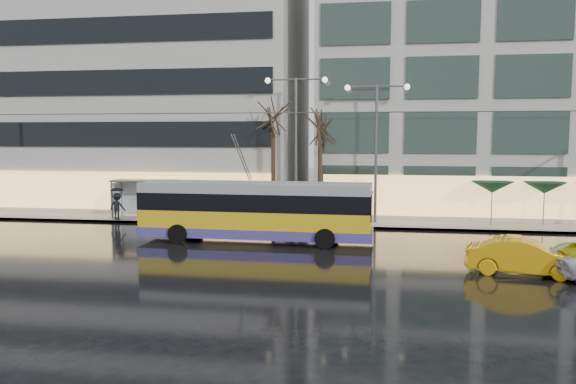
# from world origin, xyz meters

# --- Properties ---
(ground) EXTENTS (140.00, 140.00, 0.00)m
(ground) POSITION_xyz_m (0.00, 0.00, 0.00)
(ground) COLOR black
(ground) RESTS_ON ground
(sidewalk) EXTENTS (80.00, 10.00, 0.15)m
(sidewalk) POSITION_xyz_m (2.00, 14.00, 0.07)
(sidewalk) COLOR gray
(sidewalk) RESTS_ON ground
(kerb) EXTENTS (80.00, 0.10, 0.15)m
(kerb) POSITION_xyz_m (2.00, 9.05, 0.07)
(kerb) COLOR slate
(kerb) RESTS_ON ground
(building_left) EXTENTS (34.00, 14.00, 22.00)m
(building_left) POSITION_xyz_m (-16.00, 19.00, 11.15)
(building_left) COLOR #AEABA6
(building_left) RESTS_ON sidewalk
(building_right) EXTENTS (32.00, 14.00, 25.00)m
(building_right) POSITION_xyz_m (19.00, 19.00, 12.65)
(building_right) COLOR #AEABA6
(building_right) RESTS_ON sidewalk
(trolleybus) EXTENTS (12.22, 4.87, 5.64)m
(trolleybus) POSITION_xyz_m (0.79, 4.18, 1.53)
(trolleybus) COLOR gold
(trolleybus) RESTS_ON ground
(catenary) EXTENTS (42.24, 5.12, 7.00)m
(catenary) POSITION_xyz_m (1.00, 7.94, 4.25)
(catenary) COLOR #595B60
(catenary) RESTS_ON ground
(bus_shelter) EXTENTS (4.20, 1.60, 2.51)m
(bus_shelter) POSITION_xyz_m (-8.38, 10.69, 1.96)
(bus_shelter) COLOR #595B60
(bus_shelter) RESTS_ON sidewalk
(street_lamp_near) EXTENTS (3.96, 0.36, 9.03)m
(street_lamp_near) POSITION_xyz_m (2.00, 10.80, 5.99)
(street_lamp_near) COLOR #595B60
(street_lamp_near) RESTS_ON sidewalk
(street_lamp_far) EXTENTS (3.96, 0.36, 8.53)m
(street_lamp_far) POSITION_xyz_m (7.00, 10.80, 5.71)
(street_lamp_far) COLOR #595B60
(street_lamp_far) RESTS_ON sidewalk
(tree_a) EXTENTS (3.20, 3.20, 8.40)m
(tree_a) POSITION_xyz_m (0.50, 11.00, 7.09)
(tree_a) COLOR black
(tree_a) RESTS_ON sidewalk
(tree_b) EXTENTS (3.20, 3.20, 7.70)m
(tree_b) POSITION_xyz_m (3.50, 11.20, 6.40)
(tree_b) COLOR black
(tree_b) RESTS_ON sidewalk
(parasol_a) EXTENTS (2.50, 2.50, 2.65)m
(parasol_a) POSITION_xyz_m (14.00, 11.00, 2.45)
(parasol_a) COLOR #595B60
(parasol_a) RESTS_ON sidewalk
(parasol_b) EXTENTS (2.50, 2.50, 2.65)m
(parasol_b) POSITION_xyz_m (17.00, 11.00, 2.45)
(parasol_b) COLOR #595B60
(parasol_b) RESTS_ON sidewalk
(taxi_b) EXTENTS (4.70, 2.44, 1.48)m
(taxi_b) POSITION_xyz_m (12.93, -1.05, 0.74)
(taxi_b) COLOR #E4A00C
(taxi_b) RESTS_ON ground
(pedestrian_a) EXTENTS (0.99, 1.00, 2.19)m
(pedestrian_a) POSITION_xyz_m (-5.59, 11.62, 1.60)
(pedestrian_a) COLOR black
(pedestrian_a) RESTS_ON sidewalk
(pedestrian_b) EXTENTS (1.11, 1.03, 1.84)m
(pedestrian_b) POSITION_xyz_m (-6.39, 11.15, 1.07)
(pedestrian_b) COLOR black
(pedestrian_b) RESTS_ON sidewalk
(pedestrian_c) EXTENTS (1.20, 0.93, 2.11)m
(pedestrian_c) POSITION_xyz_m (-9.44, 9.40, 1.26)
(pedestrian_c) COLOR black
(pedestrian_c) RESTS_ON sidewalk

